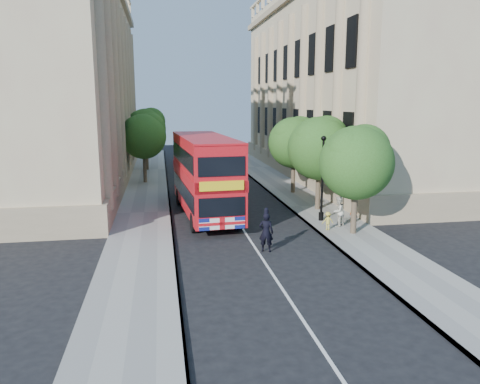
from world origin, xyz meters
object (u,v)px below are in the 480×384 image
double_decker_bus (205,173)px  box_van (198,178)px  police_constable (266,232)px  lamp_post (322,182)px  woman_pedestrian (338,211)px

double_decker_bus → box_van: double_decker_bus is taller
double_decker_bus → police_constable: 8.38m
lamp_post → police_constable: (-4.59, -5.00, -1.53)m
lamp_post → woman_pedestrian: (0.52, -1.45, -1.51)m
woman_pedestrian → lamp_post: bearing=-105.8°
lamp_post → police_constable: lamp_post is taller
police_constable → woman_pedestrian: 6.22m
double_decker_bus → police_constable: double_decker_bus is taller
police_constable → woman_pedestrian: police_constable is taller
lamp_post → woman_pedestrian: bearing=-70.5°
box_van → lamp_post: bearing=-57.4°
lamp_post → double_decker_bus: 7.40m
lamp_post → police_constable: bearing=-132.6°
police_constable → lamp_post: bearing=-111.8°
lamp_post → police_constable: size_ratio=2.63×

